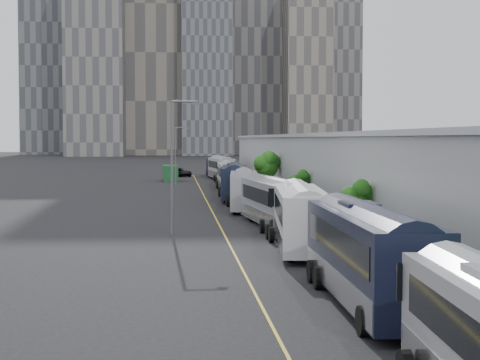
{
  "coord_description": "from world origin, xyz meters",
  "views": [
    {
      "loc": [
        -4.95,
        -11.98,
        6.7
      ],
      "look_at": [
        0.9,
        59.36,
        3.0
      ],
      "focal_mm": 60.0,
      "sensor_mm": 36.0,
      "label": 1
    }
  ],
  "objects": [
    {
      "name": "bus_5",
      "position": [
        1.63,
        75.86,
        1.66
      ],
      "size": [
        3.78,
        13.66,
        3.94
      ],
      "rotation": [
        0.0,
        0.0,
        -0.08
      ],
      "color": "black",
      "rests_on": "ground"
    },
    {
      "name": "tree_2",
      "position": [
        6.08,
        58.01,
        2.79
      ],
      "size": [
        1.44,
        1.44,
        3.55
      ],
      "color": "black",
      "rests_on": "ground"
    },
    {
      "name": "bus_9",
      "position": [
        2.23,
        131.85,
        1.49
      ],
      "size": [
        3.37,
        12.22,
        3.53
      ],
      "rotation": [
        0.0,
        0.0,
        -0.08
      ],
      "color": "black",
      "rests_on": "ground"
    },
    {
      "name": "bus_7",
      "position": [
        2.57,
        102.4,
        1.57
      ],
      "size": [
        3.41,
        12.88,
        3.72
      ],
      "rotation": [
        0.0,
        0.0,
        -0.07
      ],
      "color": "gray",
      "rests_on": "ground"
    },
    {
      "name": "bus_6",
      "position": [
        2.1,
        91.71,
        1.58
      ],
      "size": [
        2.86,
        12.83,
        3.74
      ],
      "rotation": [
        0.0,
        0.0,
        -0.02
      ],
      "color": "#B8B8BA",
      "rests_on": "ground"
    },
    {
      "name": "bus_4",
      "position": [
        1.6,
        63.0,
        1.58
      ],
      "size": [
        3.56,
        13.01,
        3.76
      ],
      "rotation": [
        0.0,
        0.0,
        -0.08
      ],
      "color": "#A1A3AB",
      "rests_on": "ground"
    },
    {
      "name": "tree_3",
      "position": [
        5.47,
        78.24,
        3.89
      ],
      "size": [
        2.67,
        2.67,
        5.24
      ],
      "color": "black",
      "rests_on": "ground"
    },
    {
      "name": "lane_line",
      "position": [
        -1.5,
        55.0,
        0.01
      ],
      "size": [
        0.12,
        160.0,
        0.02
      ],
      "primitive_type": "cube",
      "color": "gold",
      "rests_on": "ground"
    },
    {
      "name": "shipping_container",
      "position": [
        -5.58,
        114.55,
        1.26
      ],
      "size": [
        2.5,
        5.41,
        2.52
      ],
      "primitive_type": "cube",
      "rotation": [
        0.0,
        0.0,
        0.06
      ],
      "color": "#164923",
      "rests_on": "ground"
    },
    {
      "name": "skyline",
      "position": [
        -2.9,
        324.16,
        50.85
      ],
      "size": [
        145.0,
        64.0,
        120.0
      ],
      "color": "slate",
      "rests_on": "ground"
    },
    {
      "name": "street_lamp_near",
      "position": [
        -4.94,
        43.92,
        5.38
      ],
      "size": [
        2.04,
        0.22,
        9.38
      ],
      "color": "#59595E",
      "rests_on": "ground"
    },
    {
      "name": "bus_2",
      "position": [
        2.6,
        35.6,
        1.66
      ],
      "size": [
        3.93,
        13.63,
        3.93
      ],
      "rotation": [
        0.0,
        0.0,
        -0.09
      ],
      "color": "white",
      "rests_on": "ground"
    },
    {
      "name": "bus_3",
      "position": [
        2.51,
        48.77,
        1.57
      ],
      "size": [
        3.77,
        12.94,
        3.73
      ],
      "rotation": [
        0.0,
        0.0,
        0.1
      ],
      "color": "gray",
      "rests_on": "ground"
    },
    {
      "name": "sidewalk",
      "position": [
        9.0,
        55.0,
        0.06
      ],
      "size": [
        10.0,
        170.0,
        0.12
      ],
      "primitive_type": "cube",
      "color": "gray",
      "rests_on": "ground"
    },
    {
      "name": "bus_8",
      "position": [
        2.63,
        118.08,
        1.62
      ],
      "size": [
        3.74,
        13.29,
        3.83
      ],
      "rotation": [
        0.0,
        0.0,
        0.09
      ],
      "color": "#AAAEB5",
      "rests_on": "ground"
    },
    {
      "name": "street_lamp_far",
      "position": [
        -4.58,
        101.52,
        4.87
      ],
      "size": [
        2.04,
        0.22,
        8.37
      ],
      "color": "#59595E",
      "rests_on": "ground"
    },
    {
      "name": "bus_1",
      "position": [
        2.78,
        19.4,
        1.7
      ],
      "size": [
        3.06,
        13.85,
        4.04
      ],
      "rotation": [
        0.0,
        0.0,
        -0.01
      ],
      "color": "black",
      "rests_on": "ground"
    },
    {
      "name": "depot",
      "position": [
        12.99,
        55.0,
        3.51
      ],
      "size": [
        12.45,
        160.4,
        7.2
      ],
      "color": "gray",
      "rests_on": "ground"
    },
    {
      "name": "tree_1",
      "position": [
        6.04,
        35.77,
        3.05
      ],
      "size": [
        1.53,
        1.53,
        3.85
      ],
      "color": "black",
      "rests_on": "ground"
    },
    {
      "name": "suv",
      "position": [
        -3.91,
        129.64,
        0.76
      ],
      "size": [
        4.51,
        6.05,
        1.53
      ],
      "primitive_type": "imported",
      "rotation": [
        0.0,
        0.0,
        0.41
      ],
      "color": "black",
      "rests_on": "ground"
    }
  ]
}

